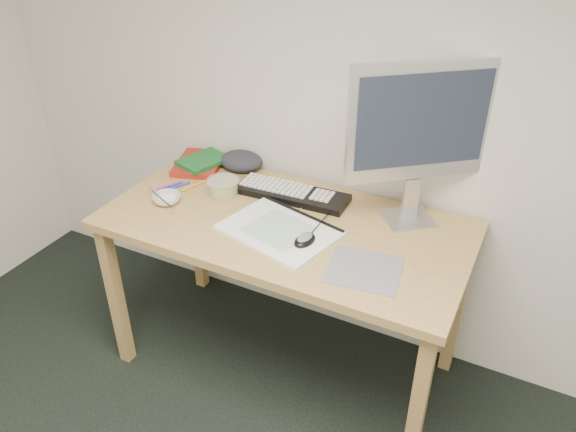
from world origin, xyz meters
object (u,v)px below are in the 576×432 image
rice_bowl (167,199)px  desk (285,239)px  sketchpad (279,231)px  keyboard (292,194)px  monitor (420,126)px

rice_bowl → desk: bearing=10.1°
sketchpad → keyboard: bearing=119.8°
monitor → rice_bowl: monitor is taller
keyboard → rice_bowl: size_ratio=4.14×
monitor → rice_bowl: 1.02m
desk → rice_bowl: rice_bowl is taller
desk → keyboard: (-0.06, 0.18, 0.10)m
keyboard → desk: bearing=-74.5°
desk → sketchpad: 0.12m
desk → monitor: monitor is taller
keyboard → monitor: bearing=2.7°
monitor → sketchpad: bearing=178.0°
monitor → rice_bowl: bearing=160.5°
sketchpad → desk: bearing=114.0°
monitor → rice_bowl: size_ratio=5.47×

